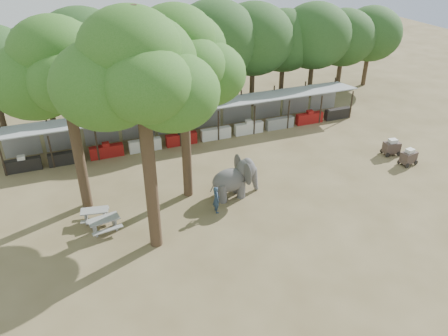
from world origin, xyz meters
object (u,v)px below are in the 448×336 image
object	(u,v)px
picnic_table_far	(95,214)
cart_front	(409,157)
handler	(216,199)
yard_tree_center	(136,73)
elephant	(235,178)
cart_back	(392,147)
picnic_table_near	(104,223)
yard_tree_back	(179,58)
yard_tree_left	(60,71)

from	to	relation	value
picnic_table_far	cart_front	world-z (taller)	cart_front
handler	picnic_table_far	bearing A→B (deg)	78.97
yard_tree_center	elephant	size ratio (longest dim) A/B	3.81
yard_tree_center	cart_back	bearing A→B (deg)	10.97
elephant	picnic_table_near	xyz separation A→B (m)	(-8.06, -0.77, -0.67)
handler	cart_back	bearing A→B (deg)	-78.94
elephant	picnic_table_near	distance (m)	8.13
yard_tree_back	picnic_table_near	distance (m)	9.79
picnic_table_near	cart_back	xyz separation A→B (m)	(20.76, 1.69, 0.06)
handler	picnic_table_near	bearing A→B (deg)	88.17
yard_tree_center	cart_back	xyz separation A→B (m)	(18.53, 3.59, -8.61)
yard_tree_back	cart_front	world-z (taller)	yard_tree_back
yard_tree_left	elephant	world-z (taller)	yard_tree_left
cart_front	picnic_table_far	bearing A→B (deg)	167.51
handler	yard_tree_left	bearing A→B (deg)	65.77
yard_tree_left	yard_tree_center	xyz separation A→B (m)	(3.00, -5.00, 1.01)
yard_tree_center	handler	xyz separation A→B (m)	(4.11, 1.42, -8.36)
handler	picnic_table_near	distance (m)	6.37
cart_back	yard_tree_back	bearing A→B (deg)	-172.79
picnic_table_far	cart_front	size ratio (longest dim) A/B	1.29
elephant	picnic_table_far	xyz separation A→B (m)	(-8.43, 0.36, -0.71)
yard_tree_left	yard_tree_back	world-z (taller)	yard_tree_back
yard_tree_left	handler	bearing A→B (deg)	-26.72
handler	yard_tree_back	bearing A→B (deg)	25.81
yard_tree_center	cart_front	distance (m)	20.62
picnic_table_near	picnic_table_far	size ratio (longest dim) A/B	1.09
yard_tree_left	yard_tree_back	xyz separation A→B (m)	(6.00, -1.00, 0.34)
yard_tree_back	cart_back	size ratio (longest dim) A/B	8.35
yard_tree_back	cart_front	distance (m)	17.66
cart_front	yard_tree_center	bearing A→B (deg)	176.41
elephant	cart_front	distance (m)	12.84
cart_front	handler	bearing A→B (deg)	172.52
elephant	picnic_table_far	bearing A→B (deg)	174.91
picnic_table_near	picnic_table_far	distance (m)	1.19
picnic_table_far	cart_back	world-z (taller)	cart_back
handler	elephant	bearing A→B (deg)	-51.37
yard_tree_center	cart_front	world-z (taller)	yard_tree_center
yard_tree_back	elephant	xyz separation A→B (m)	(2.83, -1.33, -7.33)
handler	cart_back	size ratio (longest dim) A/B	1.24
yard_tree_back	cart_back	xyz separation A→B (m)	(15.53, -0.41, -7.94)
yard_tree_back	picnic_table_far	world-z (taller)	yard_tree_back
handler	picnic_table_far	distance (m)	6.91
yard_tree_back	cart_front	bearing A→B (deg)	-7.46
yard_tree_center	picnic_table_far	bearing A→B (deg)	130.60
yard_tree_left	picnic_table_near	world-z (taller)	yard_tree_left
elephant	yard_tree_left	bearing A→B (deg)	162.60
yard_tree_left	cart_back	world-z (taller)	yard_tree_left
elephant	picnic_table_near	bearing A→B (deg)	-177.16
yard_tree_left	cart_back	xyz separation A→B (m)	(21.53, -1.41, -7.60)
picnic_table_far	elephant	bearing A→B (deg)	7.13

